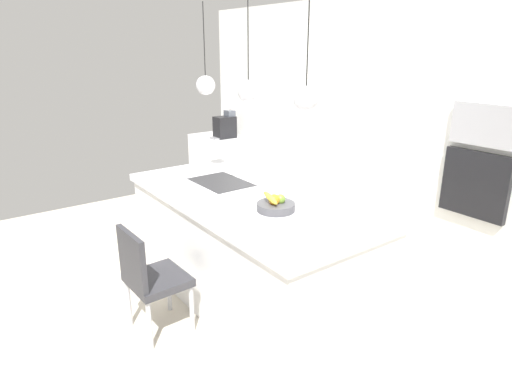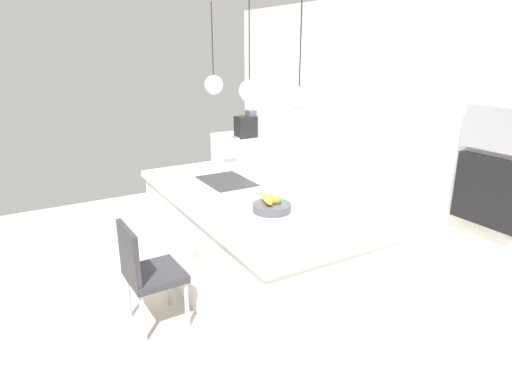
% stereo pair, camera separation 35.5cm
% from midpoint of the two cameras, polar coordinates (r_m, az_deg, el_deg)
% --- Properties ---
extents(floor, '(6.60, 6.60, 0.00)m').
position_cam_midpoint_polar(floor, '(4.05, 1.85, -13.09)').
color(floor, beige).
rests_on(floor, ground).
extents(back_wall, '(6.00, 0.10, 2.60)m').
position_cam_midpoint_polar(back_wall, '(4.62, 19.80, 7.18)').
color(back_wall, white).
rests_on(back_wall, ground).
extents(kitchen_island, '(2.37, 1.15, 0.94)m').
position_cam_midpoint_polar(kitchen_island, '(3.82, 1.92, -7.03)').
color(kitchen_island, white).
rests_on(kitchen_island, ground).
extents(sink_basin, '(0.56, 0.40, 0.02)m').
position_cam_midpoint_polar(sink_basin, '(4.01, -1.32, 1.31)').
color(sink_basin, '#2D2D30').
rests_on(sink_basin, kitchen_island).
extents(faucet, '(0.02, 0.17, 0.22)m').
position_cam_midpoint_polar(faucet, '(4.07, 1.30, 3.74)').
color(faucet, silver).
rests_on(faucet, kitchen_island).
extents(fruit_bowl, '(0.29, 0.29, 0.15)m').
position_cam_midpoint_polar(fruit_bowl, '(3.27, 5.14, -1.84)').
color(fruit_bowl, '#4C4C51').
rests_on(fruit_bowl, kitchen_island).
extents(side_counter, '(1.10, 0.60, 0.88)m').
position_cam_midpoint_polar(side_counter, '(6.39, 0.27, 3.20)').
color(side_counter, white).
rests_on(side_counter, ground).
extents(coffee_machine, '(0.20, 0.35, 0.38)m').
position_cam_midpoint_polar(coffee_machine, '(6.26, 0.32, 8.51)').
color(coffee_machine, black).
rests_on(coffee_machine, side_counter).
extents(microwave, '(0.54, 0.08, 0.34)m').
position_cam_midpoint_polar(microwave, '(3.94, 31.27, 6.94)').
color(microwave, '#9E9EA3').
rests_on(microwave, back_wall).
extents(oven, '(0.56, 0.08, 0.56)m').
position_cam_midpoint_polar(oven, '(4.04, 30.11, 0.02)').
color(oven, black).
rests_on(oven, back_wall).
extents(chair_near, '(0.45, 0.42, 0.86)m').
position_cam_midpoint_polar(chair_near, '(3.47, -11.16, -9.94)').
color(chair_near, '#333338').
rests_on(chair_near, ground).
extents(pendant_light_left, '(0.17, 0.17, 0.77)m').
position_cam_midpoint_polar(pendant_light_left, '(4.04, -2.95, 13.72)').
color(pendant_light_left, silver).
extents(pendant_light_center, '(0.17, 0.17, 0.77)m').
position_cam_midpoint_polar(pendant_light_center, '(3.47, 2.15, 12.97)').
color(pendant_light_center, silver).
extents(pendant_light_right, '(0.17, 0.17, 0.77)m').
position_cam_midpoint_polar(pendant_light_right, '(2.94, 9.11, 11.79)').
color(pendant_light_right, silver).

